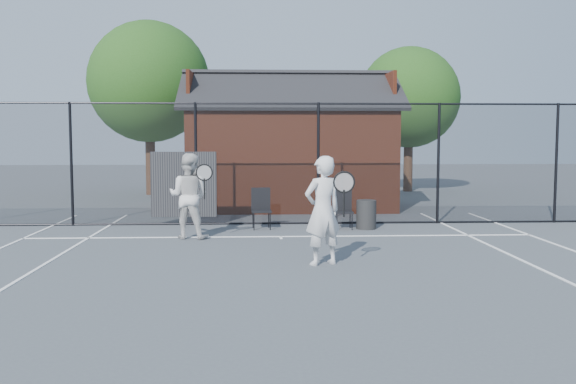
{
  "coord_description": "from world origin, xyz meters",
  "views": [
    {
      "loc": [
        -0.51,
        -10.74,
        2.15
      ],
      "look_at": [
        0.09,
        1.52,
        1.1
      ],
      "focal_mm": 40.0,
      "sensor_mm": 36.0,
      "label": 1
    }
  ],
  "objects_px": {
    "clubhouse": "(290,155)",
    "player_front": "(323,210)",
    "chair_left": "(261,209)",
    "waste_bin": "(366,215)",
    "chair_right": "(344,210)",
    "player_back": "(189,196)"
  },
  "relations": [
    {
      "from": "player_front",
      "to": "waste_bin",
      "type": "xyz_separation_m",
      "value": [
        1.46,
        4.19,
        -0.58
      ]
    },
    {
      "from": "player_back",
      "to": "waste_bin",
      "type": "height_order",
      "value": "player_back"
    },
    {
      "from": "player_front",
      "to": "chair_left",
      "type": "xyz_separation_m",
      "value": [
        -1.0,
        4.28,
        -0.45
      ]
    },
    {
      "from": "clubhouse",
      "to": "player_back",
      "type": "relative_size",
      "value": 3.59
    },
    {
      "from": "player_front",
      "to": "chair_right",
      "type": "relative_size",
      "value": 2.08
    },
    {
      "from": "player_back",
      "to": "chair_left",
      "type": "relative_size",
      "value": 1.93
    },
    {
      "from": "player_front",
      "to": "chair_right",
      "type": "height_order",
      "value": "player_front"
    },
    {
      "from": "clubhouse",
      "to": "player_front",
      "type": "bearing_deg",
      "value": -89.4
    },
    {
      "from": "player_back",
      "to": "waste_bin",
      "type": "bearing_deg",
      "value": 16.56
    },
    {
      "from": "clubhouse",
      "to": "player_front",
      "type": "relative_size",
      "value": 3.53
    },
    {
      "from": "chair_left",
      "to": "player_front",
      "type": "bearing_deg",
      "value": -80.92
    },
    {
      "from": "player_back",
      "to": "waste_bin",
      "type": "relative_size",
      "value": 2.66
    },
    {
      "from": "clubhouse",
      "to": "chair_left",
      "type": "bearing_deg",
      "value": -100.72
    },
    {
      "from": "player_front",
      "to": "player_back",
      "type": "height_order",
      "value": "player_front"
    },
    {
      "from": "chair_left",
      "to": "waste_bin",
      "type": "bearing_deg",
      "value": -6.34
    },
    {
      "from": "waste_bin",
      "to": "chair_right",
      "type": "bearing_deg",
      "value": 180.0
    },
    {
      "from": "player_front",
      "to": "player_back",
      "type": "xyz_separation_m",
      "value": [
        -2.56,
        2.99,
        -0.02
      ]
    },
    {
      "from": "player_front",
      "to": "chair_left",
      "type": "relative_size",
      "value": 1.96
    },
    {
      "from": "chair_left",
      "to": "clubhouse",
      "type": "bearing_deg",
      "value": 75.17
    },
    {
      "from": "chair_right",
      "to": "waste_bin",
      "type": "relative_size",
      "value": 1.3
    },
    {
      "from": "chair_right",
      "to": "waste_bin",
      "type": "distance_m",
      "value": 0.55
    },
    {
      "from": "chair_right",
      "to": "player_front",
      "type": "bearing_deg",
      "value": -101.8
    }
  ]
}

